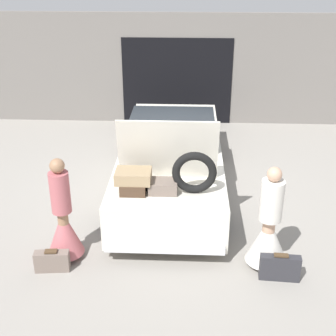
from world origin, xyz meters
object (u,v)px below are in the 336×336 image
Objects in this scene: car at (171,158)px; person_right at (268,231)px; person_left at (64,223)px; suitcase_beside_left_person at (52,261)px; suitcase_beside_right_person at (280,268)px.

car is 2.82m from person_right.
person_left is 0.56m from suitcase_beside_left_person.
person_right is (1.48, -2.40, -0.05)m from car.
car is 8.86× the size of suitcase_beside_right_person.
person_left is 1.03× the size of person_right.
person_right is at bearing -58.27° from car.
suitcase_beside_right_person is at bearing -149.38° from person_right.
suitcase_beside_right_person is at bearing -59.42° from car.
car reaches higher than person_right.
car reaches higher than suitcase_beside_right_person.
suitcase_beside_left_person is (-0.12, -0.34, -0.43)m from person_left.
person_left is 3.16m from suitcase_beside_right_person.
person_right reaches higher than suitcase_beside_left_person.
person_left is (-1.48, -2.35, -0.03)m from car.
suitcase_beside_left_person is 3.23m from suitcase_beside_right_person.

